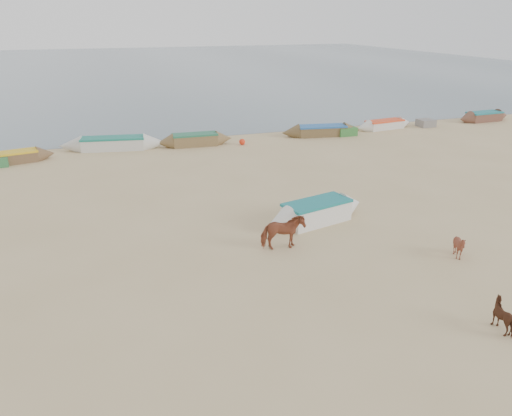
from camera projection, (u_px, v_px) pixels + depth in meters
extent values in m
plane|color=tan|center=(291.00, 270.00, 18.39)|extent=(140.00, 140.00, 0.00)
plane|color=slate|center=(116.00, 67.00, 90.69)|extent=(160.00, 160.00, 0.00)
imported|color=brown|center=(283.00, 232.00, 19.82)|extent=(1.78, 0.95, 1.45)
imported|color=brown|center=(459.00, 246.00, 19.16)|extent=(1.12, 1.07, 0.98)
imported|color=#532C1B|center=(506.00, 316.00, 14.75)|extent=(1.06, 1.14, 0.92)
sphere|color=red|center=(242.00, 142.00, 36.18)|extent=(0.44, 0.44, 0.44)
cube|color=slate|center=(108.00, 146.00, 34.81)|extent=(1.20, 1.10, 0.56)
cube|color=#347133|center=(346.00, 131.00, 39.09)|extent=(1.50, 1.20, 0.64)
cube|color=slate|center=(426.00, 123.00, 42.15)|extent=(1.30, 1.20, 0.60)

